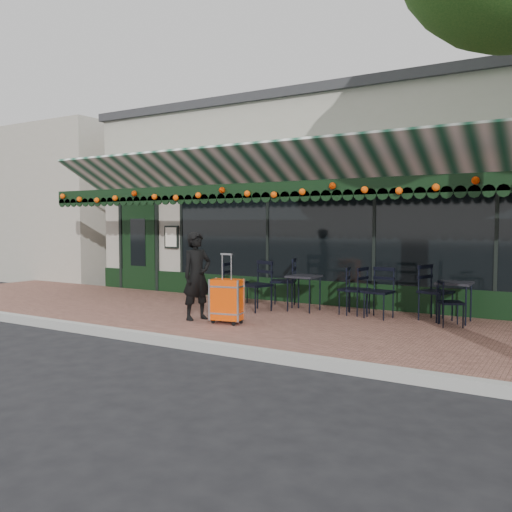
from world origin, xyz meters
The scene contains 17 objects.
ground centered at (0.00, 0.00, 0.00)m, with size 80.00×80.00×0.00m, color black.
sidewalk centered at (0.00, 2.00, 0.07)m, with size 18.00×4.00×0.15m, color brown.
curb centered at (0.00, -0.08, 0.07)m, with size 18.00×0.16×0.15m, color #9E9E99.
restaurant_building centered at (0.00, 7.84, 2.27)m, with size 12.00×9.60×4.50m.
neighbor_building_left centered at (-13.00, 8.00, 2.40)m, with size 12.00×8.00×4.80m, color #A39C8F.
woman centered at (-0.86, 1.25, 0.92)m, with size 0.56×0.37×1.53m, color black.
suitcase centered at (-0.19, 1.20, 0.54)m, with size 0.56×0.38×1.17m.
cafe_table_a centered at (3.04, 3.32, 0.77)m, with size 0.56×0.56×0.69m.
cafe_table_b centered at (0.32, 3.07, 0.77)m, with size 0.56×0.56×0.69m.
chair_a_left centered at (1.28, 3.18, 0.60)m, with size 0.45×0.45×0.90m, color black, non-canonical shape.
chair_a_right centered at (2.74, 3.31, 0.64)m, with size 0.49×0.49×0.98m, color black, non-canonical shape.
chair_a_front centered at (1.81, 3.05, 0.61)m, with size 0.46×0.46×0.92m, color black, non-canonical shape.
chair_a_extra centered at (3.07, 2.92, 0.53)m, with size 0.38×0.38×0.76m, color black, non-canonical shape.
chair_b_left centered at (-0.29, 3.37, 0.65)m, with size 0.50×0.50×1.00m, color black, non-canonical shape.
chair_b_right centered at (1.38, 3.19, 0.60)m, with size 0.45×0.45×0.89m, color black, non-canonical shape.
chair_b_front centered at (-0.45, 2.58, 0.64)m, with size 0.49×0.49×0.98m, color black, non-canonical shape.
chair_solo centered at (-1.30, 3.16, 0.59)m, with size 0.44×0.44×0.88m, color black, non-canonical shape.
Camera 1 is at (4.91, -6.25, 1.84)m, focal length 38.00 mm.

